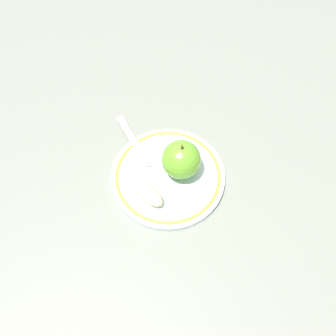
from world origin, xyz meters
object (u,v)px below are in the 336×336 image
(plate, at_px, (168,176))
(fork, at_px, (140,152))
(apple_red_whole, at_px, (181,160))
(apple_slice_front, at_px, (147,192))

(plate, distance_m, fork, 0.07)
(apple_red_whole, relative_size, fork, 0.39)
(fork, bearing_deg, apple_red_whole, 34.60)
(plate, height_order, apple_slice_front, apple_slice_front)
(apple_red_whole, relative_size, apple_slice_front, 1.11)
(apple_red_whole, bearing_deg, fork, -38.56)
(apple_slice_front, relative_size, fork, 0.35)
(apple_red_whole, bearing_deg, apple_slice_front, 28.92)
(plate, distance_m, apple_red_whole, 0.05)
(plate, height_order, apple_red_whole, apple_red_whole)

